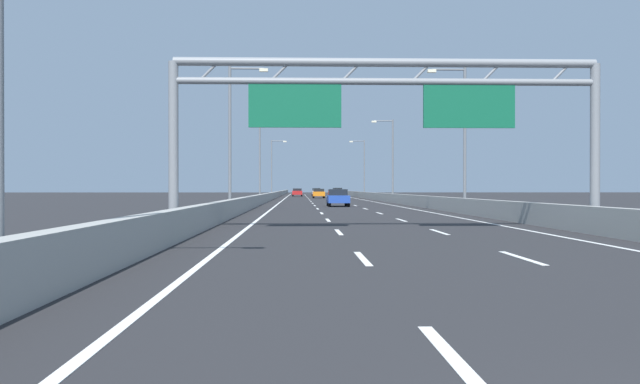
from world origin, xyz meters
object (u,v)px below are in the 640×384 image
streetlamp_left_distant (273,165)px  silver_car (316,192)px  streetlamp_right_distant (363,165)px  streetlamp_left_far (262,155)px  black_car (337,192)px  sign_gantry (385,101)px  blue_car (338,198)px  orange_car (319,193)px  streetlamp_right_far (391,155)px  red_car (297,192)px  streetlamp_left_mid (233,129)px  streetlamp_right_mid (461,130)px

streetlamp_left_distant → silver_car: (7.67, 19.02, -4.62)m
streetlamp_right_distant → silver_car: bearing=110.9°
streetlamp_left_far → black_car: 39.84m
sign_gantry → black_car: 91.76m
blue_car → sign_gantry: bearing=-90.3°
orange_car → streetlamp_right_distant: bearing=46.8°
streetlamp_right_far → orange_car: 27.53m
red_car → streetlamp_left_distant: bearing=-106.7°
streetlamp_right_far → blue_car: bearing=-109.5°
sign_gantry → streetlamp_left_far: bearing=97.9°
silver_car → blue_car: silver_car is taller
streetlamp_left_far → orange_car: 27.45m
streetlamp_left_far → streetlamp_left_distant: size_ratio=1.00×
streetlamp_right_far → red_car: (-10.94, 47.46, -4.64)m
streetlamp_right_far → streetlamp_left_mid: bearing=-113.6°
streetlamp_right_far → black_car: bearing=96.1°
streetlamp_left_far → red_car: bearing=85.2°
streetlamp_right_mid → streetlamp_left_far: same height
streetlamp_right_distant → red_car: size_ratio=2.18×
black_car → red_car: size_ratio=1.05×
streetlamp_right_distant → silver_car: 20.88m
streetlamp_left_distant → red_car: size_ratio=2.18×
orange_car → red_car: size_ratio=0.96×
orange_car → streetlamp_left_far: bearing=-105.7°
streetlamp_left_mid → sign_gantry: bearing=-69.1°
streetlamp_left_mid → orange_car: (7.33, 60.19, -4.65)m
streetlamp_left_distant → streetlamp_right_far: bearing=-66.4°
silver_car → streetlamp_right_mid: bearing=-85.2°
streetlamp_left_distant → blue_car: streetlamp_left_distant is taller
streetlamp_right_far → blue_car: size_ratio=2.32×
streetlamp_right_mid → red_car: bearing=97.6°
streetlamp_left_mid → red_car: (3.99, 81.60, -4.64)m
sign_gantry → streetlamp_right_mid: bearing=68.9°
sign_gantry → streetlamp_right_distant: streetlamp_right_distant is taller
streetlamp_right_distant → blue_car: streetlamp_right_distant is taller
silver_car → red_car: (-3.68, -5.71, -0.01)m
streetlamp_left_mid → red_car: bearing=87.2°
streetlamp_right_distant → silver_car: (-7.26, 19.02, -4.62)m
streetlamp_left_distant → silver_car: bearing=68.0°
streetlamp_left_mid → black_car: 73.16m
streetlamp_left_far → orange_car: streetlamp_left_far is taller
streetlamp_left_far → streetlamp_right_mid: bearing=-66.4°
streetlamp_left_far → streetlamp_right_distant: bearing=66.4°
streetlamp_left_mid → black_car: bearing=81.4°
streetlamp_left_distant → streetlamp_right_distant: (14.93, 0.00, 0.00)m
orange_car → streetlamp_left_mid: bearing=-96.9°
sign_gantry → streetlamp_left_far: streetlamp_left_far is taller
streetlamp_right_far → black_car: 38.54m
streetlamp_left_mid → streetlamp_left_distant: 68.29m
blue_car → streetlamp_right_far: bearing=70.5°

